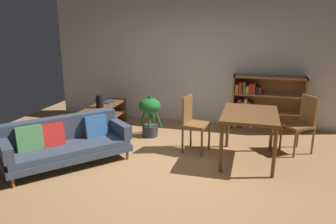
{
  "coord_description": "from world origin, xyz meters",
  "views": [
    {
      "loc": [
        1.2,
        -4.37,
        2.17
      ],
      "look_at": [
        -0.09,
        0.38,
        0.82
      ],
      "focal_mm": 34.69,
      "sensor_mm": 36.0,
      "label": 1
    }
  ],
  "objects_px": {
    "dining_chair_far": "(302,122)",
    "potted_floor_plant": "(150,113)",
    "dining_table": "(250,118)",
    "media_console": "(105,117)",
    "open_laptop": "(105,101)",
    "desk_speaker": "(100,101)",
    "bookshelf": "(262,103)",
    "dining_chair_near": "(193,121)",
    "fabric_couch": "(65,142)"
  },
  "relations": [
    {
      "from": "bookshelf",
      "to": "potted_floor_plant",
      "type": "bearing_deg",
      "value": -152.61
    },
    {
      "from": "dining_chair_far",
      "to": "media_console",
      "type": "bearing_deg",
      "value": 176.07
    },
    {
      "from": "dining_table",
      "to": "dining_chair_far",
      "type": "distance_m",
      "value": 1.08
    },
    {
      "from": "open_laptop",
      "to": "fabric_couch",
      "type": "bearing_deg",
      "value": -82.53
    },
    {
      "from": "dining_chair_near",
      "to": "bookshelf",
      "type": "distance_m",
      "value": 1.99
    },
    {
      "from": "media_console",
      "to": "bookshelf",
      "type": "height_order",
      "value": "bookshelf"
    },
    {
      "from": "open_laptop",
      "to": "dining_chair_near",
      "type": "bearing_deg",
      "value": -24.12
    },
    {
      "from": "potted_floor_plant",
      "to": "bookshelf",
      "type": "distance_m",
      "value": 2.38
    },
    {
      "from": "dining_table",
      "to": "dining_chair_far",
      "type": "bearing_deg",
      "value": 36.39
    },
    {
      "from": "media_console",
      "to": "dining_chair_far",
      "type": "relative_size",
      "value": 1.32
    },
    {
      "from": "desk_speaker",
      "to": "bookshelf",
      "type": "xyz_separation_m",
      "value": [
        3.15,
        1.14,
        -0.1
      ]
    },
    {
      "from": "desk_speaker",
      "to": "potted_floor_plant",
      "type": "relative_size",
      "value": 0.31
    },
    {
      "from": "dining_chair_near",
      "to": "open_laptop",
      "type": "bearing_deg",
      "value": 155.88
    },
    {
      "from": "fabric_couch",
      "to": "desk_speaker",
      "type": "distance_m",
      "value": 1.57
    },
    {
      "from": "open_laptop",
      "to": "desk_speaker",
      "type": "distance_m",
      "value": 0.48
    },
    {
      "from": "fabric_couch",
      "to": "dining_chair_near",
      "type": "bearing_deg",
      "value": 30.06
    },
    {
      "from": "desk_speaker",
      "to": "fabric_couch",
      "type": "bearing_deg",
      "value": -83.94
    },
    {
      "from": "media_console",
      "to": "dining_chair_near",
      "type": "distance_m",
      "value": 2.15
    },
    {
      "from": "open_laptop",
      "to": "bookshelf",
      "type": "bearing_deg",
      "value": 11.91
    },
    {
      "from": "open_laptop",
      "to": "dining_chair_far",
      "type": "relative_size",
      "value": 0.43
    },
    {
      "from": "potted_floor_plant",
      "to": "dining_chair_near",
      "type": "xyz_separation_m",
      "value": [
        0.95,
        -0.53,
        0.07
      ]
    },
    {
      "from": "media_console",
      "to": "potted_floor_plant",
      "type": "bearing_deg",
      "value": -9.71
    },
    {
      "from": "open_laptop",
      "to": "bookshelf",
      "type": "distance_m",
      "value": 3.32
    },
    {
      "from": "dining_chair_far",
      "to": "dining_table",
      "type": "bearing_deg",
      "value": -143.61
    },
    {
      "from": "dining_chair_near",
      "to": "bookshelf",
      "type": "height_order",
      "value": "bookshelf"
    },
    {
      "from": "potted_floor_plant",
      "to": "dining_chair_near",
      "type": "relative_size",
      "value": 0.86
    },
    {
      "from": "dining_table",
      "to": "bookshelf",
      "type": "height_order",
      "value": "bookshelf"
    },
    {
      "from": "open_laptop",
      "to": "desk_speaker",
      "type": "bearing_deg",
      "value": -77.81
    },
    {
      "from": "media_console",
      "to": "desk_speaker",
      "type": "height_order",
      "value": "desk_speaker"
    },
    {
      "from": "potted_floor_plant",
      "to": "bookshelf",
      "type": "relative_size",
      "value": 0.58
    },
    {
      "from": "dining_table",
      "to": "potted_floor_plant",
      "type": "bearing_deg",
      "value": 159.33
    },
    {
      "from": "potted_floor_plant",
      "to": "dining_chair_far",
      "type": "relative_size",
      "value": 0.85
    },
    {
      "from": "fabric_couch",
      "to": "bookshelf",
      "type": "height_order",
      "value": "bookshelf"
    },
    {
      "from": "potted_floor_plant",
      "to": "bookshelf",
      "type": "xyz_separation_m",
      "value": [
        2.11,
        1.09,
        0.08
      ]
    },
    {
      "from": "fabric_couch",
      "to": "open_laptop",
      "type": "height_order",
      "value": "fabric_couch"
    },
    {
      "from": "dining_chair_far",
      "to": "potted_floor_plant",
      "type": "bearing_deg",
      "value": 178.32
    },
    {
      "from": "fabric_couch",
      "to": "dining_table",
      "type": "xyz_separation_m",
      "value": [
        2.78,
        0.87,
        0.35
      ]
    },
    {
      "from": "open_laptop",
      "to": "potted_floor_plant",
      "type": "height_order",
      "value": "potted_floor_plant"
    },
    {
      "from": "media_console",
      "to": "dining_chair_near",
      "type": "xyz_separation_m",
      "value": [
        2.01,
        -0.71,
        0.29
      ]
    },
    {
      "from": "fabric_couch",
      "to": "media_console",
      "type": "xyz_separation_m",
      "value": [
        -0.19,
        1.77,
        -0.1
      ]
    },
    {
      "from": "fabric_couch",
      "to": "media_console",
      "type": "relative_size",
      "value": 1.47
    },
    {
      "from": "dining_table",
      "to": "bookshelf",
      "type": "distance_m",
      "value": 1.83
    },
    {
      "from": "dining_table",
      "to": "fabric_couch",
      "type": "bearing_deg",
      "value": -162.66
    },
    {
      "from": "dining_table",
      "to": "dining_chair_near",
      "type": "distance_m",
      "value": 0.98
    },
    {
      "from": "potted_floor_plant",
      "to": "bookshelf",
      "type": "height_order",
      "value": "bookshelf"
    },
    {
      "from": "dining_chair_near",
      "to": "desk_speaker",
      "type": "bearing_deg",
      "value": 166.37
    },
    {
      "from": "desk_speaker",
      "to": "potted_floor_plant",
      "type": "height_order",
      "value": "potted_floor_plant"
    },
    {
      "from": "dining_chair_near",
      "to": "dining_chair_far",
      "type": "xyz_separation_m",
      "value": [
        1.81,
        0.45,
        -0.0
      ]
    },
    {
      "from": "media_console",
      "to": "open_laptop",
      "type": "xyz_separation_m",
      "value": [
        -0.08,
        0.23,
        0.28
      ]
    },
    {
      "from": "open_laptop",
      "to": "dining_table",
      "type": "relative_size",
      "value": 0.37
    }
  ]
}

